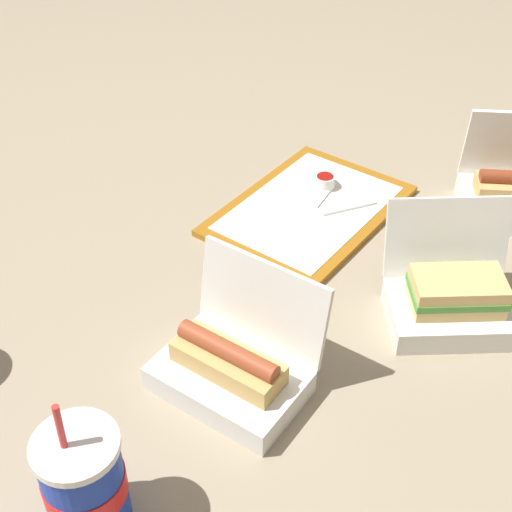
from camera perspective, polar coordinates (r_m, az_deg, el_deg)
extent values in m
plane|color=gray|center=(1.20, 0.26, -1.46)|extent=(3.20, 3.20, 0.00)
cube|color=#A56619|center=(1.34, 4.27, 3.67)|extent=(0.38, 0.27, 0.01)
cube|color=white|center=(1.33, 4.28, 3.90)|extent=(0.33, 0.23, 0.00)
cylinder|color=white|center=(1.38, 5.52, 5.94)|extent=(0.04, 0.04, 0.02)
cylinder|color=#9E140F|center=(1.38, 5.55, 6.29)|extent=(0.03, 0.03, 0.01)
cube|color=white|center=(1.38, 3.86, 5.48)|extent=(0.11, 0.11, 0.00)
cube|color=white|center=(1.33, 7.45, 3.87)|extent=(0.10, 0.07, 0.00)
cube|color=white|center=(1.00, -2.20, -9.92)|extent=(0.13, 0.21, 0.04)
cube|color=white|center=(0.99, 0.49, -3.74)|extent=(0.03, 0.20, 0.13)
cube|color=tan|center=(0.98, -2.25, -8.54)|extent=(0.06, 0.16, 0.03)
cylinder|color=#9E4728|center=(0.96, -2.29, -7.58)|extent=(0.03, 0.15, 0.03)
cylinder|color=yellow|center=(0.95, -2.30, -7.20)|extent=(0.01, 0.13, 0.01)
cube|color=white|center=(1.14, 15.40, -4.49)|extent=(0.22, 0.23, 0.04)
cube|color=white|center=(1.15, 15.04, 1.48)|extent=(0.15, 0.18, 0.13)
cube|color=#DBB770|center=(1.12, 15.65, -3.37)|extent=(0.14, 0.15, 0.02)
cube|color=#4C933D|center=(1.11, 15.79, -2.75)|extent=(0.15, 0.16, 0.01)
cube|color=#DBB770|center=(1.10, 15.94, -2.13)|extent=(0.14, 0.15, 0.02)
cylinder|color=#1938B7|center=(0.86, -13.48, -17.50)|extent=(0.09, 0.09, 0.14)
cylinder|color=red|center=(0.86, -13.54, -17.28)|extent=(0.09, 0.09, 0.03)
cylinder|color=white|center=(0.80, -14.29, -14.52)|extent=(0.10, 0.10, 0.01)
cylinder|color=red|center=(0.78, -15.43, -13.02)|extent=(0.01, 0.01, 0.06)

